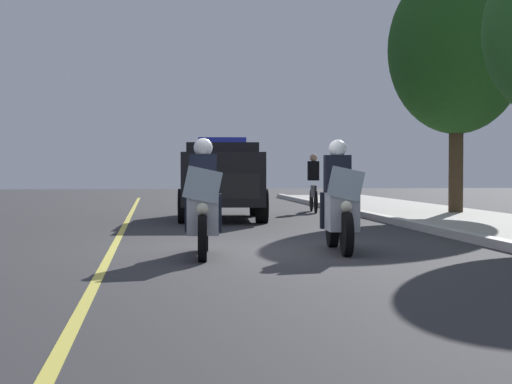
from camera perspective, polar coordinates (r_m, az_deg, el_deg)
ground_plane at (r=13.35m, az=0.14°, el=-3.90°), size 80.00×80.00×0.00m
curb_strip at (r=14.33m, az=15.67°, el=-3.28°), size 48.00×0.24×0.15m
lane_stripe_center at (r=13.27m, az=-9.57°, el=-3.94°), size 48.00×0.12×0.01m
police_motorcycle_lead_left at (r=12.49m, az=-3.53°, el=-1.06°), size 2.14×0.61×1.72m
police_motorcycle_lead_right at (r=13.22m, az=5.53°, el=-0.92°), size 2.14×0.61×1.72m
police_suv at (r=21.50m, az=-2.24°, el=1.03°), size 5.02×2.34×2.05m
cyclist_background at (r=24.91m, az=3.83°, el=0.59°), size 1.76×0.34×1.69m
tree_far_back at (r=23.82m, az=13.16°, el=9.16°), size 3.66×3.66×6.61m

